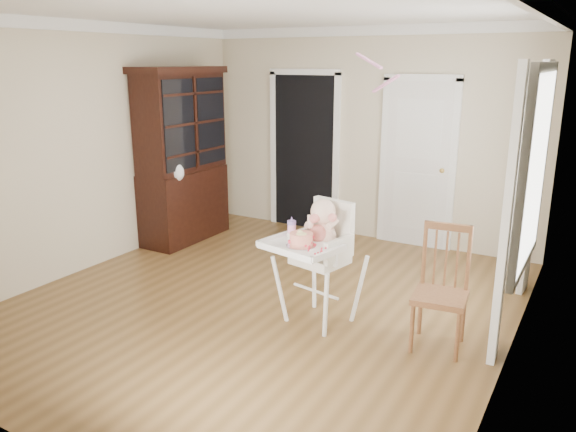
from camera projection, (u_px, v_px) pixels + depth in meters
The scene contains 16 objects.
floor at pixel (264, 302), 5.51m from camera, with size 5.00×5.00×0.00m, color brown.
ceiling at pixel (260, 10), 4.78m from camera, with size 5.00×5.00×0.00m, color white.
wall_back at pixel (366, 136), 7.23m from camera, with size 4.50×4.50×0.00m, color beige.
wall_left at pixel (91, 148), 6.23m from camera, with size 5.00×5.00×0.00m, color beige.
wall_right at pixel (524, 195), 4.06m from camera, with size 5.00×5.00×0.00m, color beige.
crown_molding at pixel (260, 18), 4.80m from camera, with size 4.50×5.00×0.12m, color white, non-canonical shape.
doorway at pixel (304, 149), 7.71m from camera, with size 1.06×0.05×2.22m.
closet_door at pixel (417, 166), 6.96m from camera, with size 0.96×0.09×2.13m.
window_right at pixel (528, 182), 4.78m from camera, with size 0.13×1.84×2.30m.
high_chair at pixel (320, 248), 4.92m from camera, with size 0.79×0.91×1.13m.
baby at pixel (322, 229), 4.89m from camera, with size 0.33×0.29×0.52m.
cake at pixel (301, 240), 4.69m from camera, with size 0.25×0.25×0.12m.
sippy_cup at pixel (292, 228), 4.93m from camera, with size 0.08×0.08×0.19m.
china_cabinet at pixel (182, 156), 7.17m from camera, with size 0.58×1.31×2.22m.
dining_chair at pixel (441, 292), 4.55m from camera, with size 0.46×0.46×1.02m.
streamer at pixel (369, 61), 5.22m from camera, with size 0.03×0.50×0.02m, color pink, non-canonical shape.
Camera 1 is at (2.74, -4.28, 2.29)m, focal length 35.00 mm.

